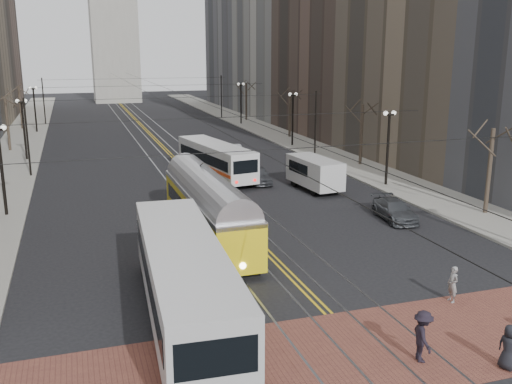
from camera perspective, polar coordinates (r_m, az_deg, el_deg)
ground at (r=24.45m, az=6.31°, el=-11.08°), size 260.00×260.00×0.00m
sidewalk_left at (r=66.18m, az=-22.68°, el=4.00°), size 5.00×140.00×0.15m
sidewalk_right at (r=70.26m, az=2.54°, el=5.59°), size 5.00×140.00×0.15m
crosswalk_band at (r=21.28m, az=10.85°, el=-15.30°), size 25.00×6.00×0.01m
streetcar_rails at (r=66.60m, az=-9.70°, el=4.88°), size 4.80×130.00×0.02m
centre_lines at (r=66.59m, az=-9.70°, el=4.88°), size 0.42×130.00×0.01m
lamp_posts at (r=50.32m, az=-7.10°, el=5.29°), size 27.60×57.20×5.60m
street_trees at (r=56.66m, az=-8.36°, el=6.21°), size 31.68×53.28×5.60m
trolley_wires at (r=56.13m, az=-8.32°, el=7.15°), size 25.96×120.00×6.60m
transit_bus at (r=22.22m, az=-7.19°, el=-9.14°), size 3.45×13.24×3.28m
streetcar at (r=31.58m, az=-4.79°, el=-2.25°), size 2.51×12.90×3.04m
rear_bus at (r=47.31m, az=-4.04°, el=3.12°), size 4.23×11.21×2.86m
cargo_van at (r=43.28m, az=5.88°, el=1.78°), size 2.61×5.69×2.44m
sedan_grey at (r=45.37m, az=0.24°, el=1.71°), size 1.83×4.04×1.35m
sedan_silver at (r=54.36m, az=-2.37°, el=3.89°), size 1.75×4.89×1.61m
sedan_parked at (r=36.65m, az=13.68°, el=-1.76°), size 2.26×4.48×1.25m
pedestrian_a at (r=21.23m, az=23.97°, el=-13.98°), size 0.72×0.89×1.57m
pedestrian_b at (r=25.58m, az=19.08°, el=-8.71°), size 0.39×0.58×1.56m
pedestrian_d at (r=20.67m, az=16.32°, el=-13.68°), size 0.92×1.30×1.83m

